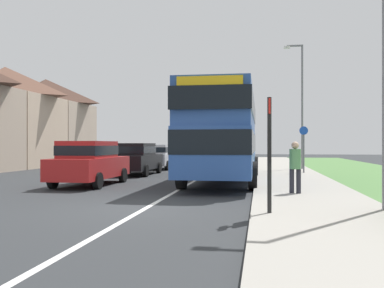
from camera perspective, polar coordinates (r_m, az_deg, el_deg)
name	(u,v)px	position (r m, az deg, el deg)	size (l,w,h in m)	color
ground_plane	(146,208)	(10.88, -6.13, -8.44)	(120.00, 120.00, 0.00)	#2D3033
lane_marking_centre	(194,181)	(18.67, 0.29, -4.91)	(0.14, 60.00, 0.01)	silver
pavement_near_side	(298,186)	(16.53, 13.82, -5.35)	(3.20, 68.00, 0.12)	#9E998E
double_decker_bus	(223,131)	(17.88, 4.15, 1.73)	(2.80, 10.03, 3.70)	#284C93
parked_car_red	(90,161)	(17.17, -13.34, -2.22)	(1.90, 4.55, 1.71)	#B21E1E
parked_car_black	(136,157)	(22.67, -7.39, -1.77)	(1.93, 4.52, 1.65)	black
parked_car_silver	(157,156)	(27.64, -4.60, -1.54)	(1.96, 3.91, 1.56)	#B7B7BC
pedestrian_at_stop	(295,165)	(13.33, 13.44, -2.68)	(0.34, 0.34, 1.67)	#23232D
bus_stop_sign	(269,147)	(9.42, 10.16, -0.34)	(0.09, 0.52, 2.60)	black
cycle_route_sign	(304,147)	(23.11, 14.51, -0.44)	(0.44, 0.08, 2.52)	slate
street_lamp_near	(380,27)	(10.98, 23.53, 13.97)	(1.14, 0.20, 7.40)	slate
street_lamp_mid	(300,99)	(27.01, 14.10, 5.83)	(1.14, 0.20, 7.60)	slate
house_terrace_far_side	(5,117)	(32.98, -23.42, 3.30)	(6.69, 17.31, 7.02)	tan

